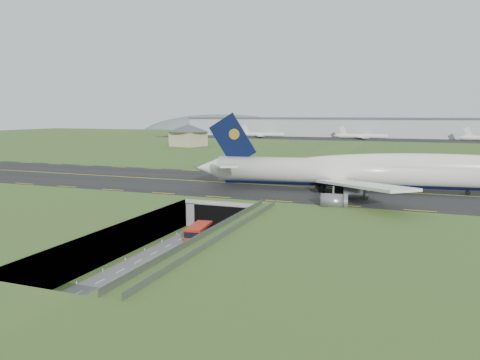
% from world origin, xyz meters
% --- Properties ---
extents(ground, '(900.00, 900.00, 0.00)m').
position_xyz_m(ground, '(0.00, 0.00, 0.00)').
color(ground, '#345823').
rests_on(ground, ground).
extents(airfield_deck, '(800.00, 800.00, 6.00)m').
position_xyz_m(airfield_deck, '(0.00, 0.00, 3.00)').
color(airfield_deck, gray).
rests_on(airfield_deck, ground).
extents(trench_road, '(12.00, 75.00, 0.20)m').
position_xyz_m(trench_road, '(0.00, -7.50, 0.10)').
color(trench_road, slate).
rests_on(trench_road, ground).
extents(taxiway, '(800.00, 44.00, 0.18)m').
position_xyz_m(taxiway, '(0.00, 33.00, 6.09)').
color(taxiway, black).
rests_on(taxiway, airfield_deck).
extents(tunnel_portal, '(17.00, 22.30, 6.00)m').
position_xyz_m(tunnel_portal, '(0.00, 16.71, 3.33)').
color(tunnel_portal, gray).
rests_on(tunnel_portal, ground).
extents(guideway, '(3.00, 53.00, 7.05)m').
position_xyz_m(guideway, '(11.00, -19.11, 5.32)').
color(guideway, '#A8A8A3').
rests_on(guideway, ground).
extents(jumbo_jet, '(89.27, 57.87, 19.35)m').
position_xyz_m(jumbo_jet, '(30.74, 31.44, 11.20)').
color(jumbo_jet, silver).
rests_on(jumbo_jet, ground).
extents(shuttle_tram, '(4.20, 8.62, 3.36)m').
position_xyz_m(shuttle_tram, '(0.65, -3.39, 1.84)').
color(shuttle_tram, '#B71D0C').
rests_on(shuttle_tram, ground).
extents(service_building, '(27.64, 27.64, 12.61)m').
position_xyz_m(service_building, '(-83.70, 157.16, 13.47)').
color(service_building, tan).
rests_on(service_building, ground).
extents(cargo_terminal, '(320.00, 67.00, 15.60)m').
position_xyz_m(cargo_terminal, '(0.02, 299.41, 13.96)').
color(cargo_terminal, '#B2B2B2').
rests_on(cargo_terminal, ground).
extents(distant_hills, '(700.00, 91.00, 60.00)m').
position_xyz_m(distant_hills, '(64.38, 430.00, -4.00)').
color(distant_hills, '#546561').
rests_on(distant_hills, ground).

